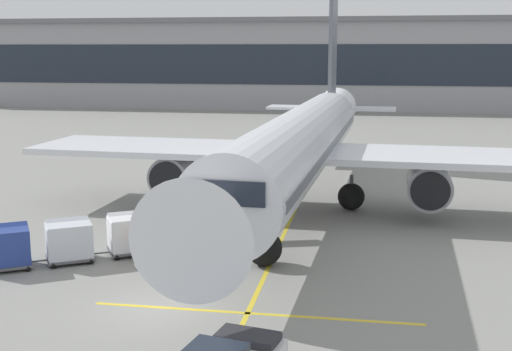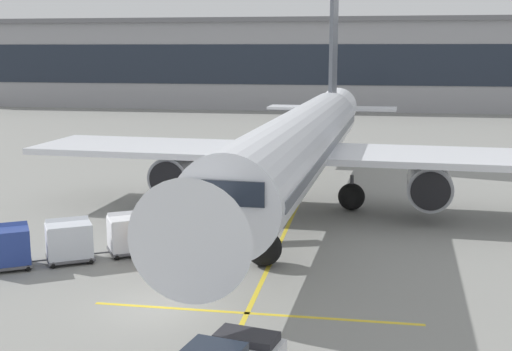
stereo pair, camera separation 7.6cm
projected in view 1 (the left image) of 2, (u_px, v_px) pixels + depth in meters
ground_plane at (161, 307)px, 24.46m from camera, size 600.00×600.00×0.00m
parked_airplane at (301, 145)px, 38.34m from camera, size 32.14×42.12×14.38m
belt_loader at (197, 226)px, 32.61m from camera, size 5.25×3.95×2.71m
baggage_cart_lead at (130, 233)px, 30.69m from camera, size 2.74×2.41×1.91m
baggage_cart_second at (69, 240)px, 29.54m from camera, size 2.74×2.41×1.91m
baggage_cart_third at (6, 246)px, 28.59m from camera, size 2.74×2.41×1.91m
ground_crew_by_loader at (163, 241)px, 29.45m from camera, size 0.42×0.47×1.74m
ground_crew_by_carts at (139, 239)px, 29.68m from camera, size 0.49×0.41×1.74m
ground_crew_marshaller at (195, 227)px, 31.63m from camera, size 0.50×0.40×1.74m
safety_cone_engine_keepout at (175, 199)px, 40.74m from camera, size 0.53×0.53×0.60m
safety_cone_wingtip at (176, 217)px, 36.41m from camera, size 0.54×0.54×0.62m
apron_guidance_line_lead_in at (294, 213)px, 38.42m from camera, size 0.20×110.00×0.01m
apron_guidance_line_stop_bar at (254, 314)px, 23.87m from camera, size 12.00×0.20×0.01m
terminal_building at (358, 64)px, 108.88m from camera, size 141.60×22.23×14.03m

